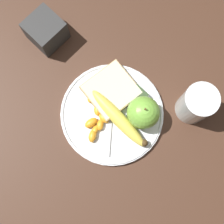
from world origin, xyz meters
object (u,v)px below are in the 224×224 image
plate (112,114)px  bread_slice (111,91)px  fork (110,113)px  jam_packet (136,97)px  banana (119,117)px  juice_glass (196,104)px  condiment_caddy (46,31)px  apple (143,113)px

plate → bread_slice: bearing=-134.1°
fork → bread_slice: bearing=1.1°
plate → jam_packet: jam_packet is taller
plate → banana: 0.03m
bread_slice → jam_packet: size_ratio=2.59×
plate → banana: banana is taller
juice_glass → jam_packet: size_ratio=2.20×
condiment_caddy → banana: bearing=84.1°
apple → condiment_caddy: apple is taller
apple → bread_slice: (0.01, -0.10, -0.03)m
banana → condiment_caddy: (-0.03, -0.28, 0.01)m
fork → juice_glass: bearing=-82.0°
juice_glass → bread_slice: size_ratio=0.85×
jam_packet → condiment_caddy: 0.28m
condiment_caddy → plate: bearing=82.9°
plate → jam_packet: 0.07m
jam_packet → bread_slice: bearing=-61.7°
plate → jam_packet: size_ratio=5.10×
apple → condiment_caddy: 0.32m
bread_slice → fork: (0.04, 0.04, -0.01)m
juice_glass → bread_slice: juice_glass is taller
fork → apple: bearing=-90.2°
juice_glass → condiment_caddy: (0.11, -0.39, -0.02)m
apple → fork: 0.09m
juice_glass → banana: juice_glass is taller
bread_slice → jam_packet: same height
apple → fork: bearing=-50.1°
fork → condiment_caddy: bearing=42.2°
plate → apple: 0.09m
condiment_caddy → juice_glass: bearing=106.2°
juice_glass → banana: 0.18m
juice_glass → condiment_caddy: juice_glass is taller
apple → jam_packet: apple is taller
banana → fork: bearing=-76.4°
plate → condiment_caddy: bearing=-97.1°
fork → condiment_caddy: condiment_caddy is taller
plate → apple: apple is taller
banana → jam_packet: banana is taller
plate → juice_glass: juice_glass is taller
fork → jam_packet: 0.07m
plate → apple: (-0.05, 0.06, 0.04)m
juice_glass → bread_slice: 0.20m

